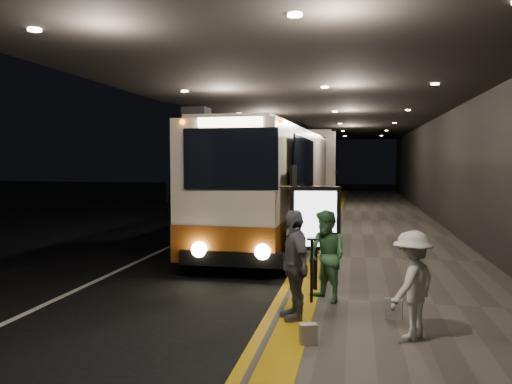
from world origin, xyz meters
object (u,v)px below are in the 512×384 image
(passenger_waiting_grey, at_px, (294,265))
(bag_plain, at_px, (308,334))
(coach_third, at_px, (321,172))
(info_sign, at_px, (316,220))
(coach_second, at_px, (312,172))
(stanchion_post, at_px, (312,271))
(bag_polka, at_px, (394,309))
(passenger_boarding, at_px, (318,221))
(passenger_waiting_green, at_px, (326,256))
(coach_main, at_px, (273,189))
(passenger_waiting_white, at_px, (412,284))

(passenger_waiting_grey, bearing_deg, bag_plain, -7.83)
(coach_third, xyz_separation_m, bag_plain, (2.24, -35.80, -1.39))
(info_sign, bearing_deg, coach_second, 86.50)
(coach_third, relative_size, stanchion_post, 9.97)
(bag_plain, relative_size, stanchion_post, 0.25)
(bag_polka, distance_m, info_sign, 2.35)
(passenger_waiting_grey, xyz_separation_m, info_sign, (0.18, 1.83, 0.48))
(passenger_boarding, height_order, bag_plain, passenger_boarding)
(info_sign, bearing_deg, passenger_waiting_grey, -104.28)
(passenger_boarding, bearing_deg, coach_third, 11.90)
(passenger_boarding, distance_m, bag_plain, 6.39)
(coach_third, height_order, info_sign, coach_third)
(coach_second, height_order, passenger_waiting_grey, coach_second)
(passenger_waiting_green, height_order, passenger_waiting_grey, passenger_waiting_grey)
(coach_main, distance_m, passenger_waiting_grey, 8.47)
(coach_third, xyz_separation_m, bag_polka, (3.45, -34.44, -1.38))
(passenger_waiting_grey, xyz_separation_m, bag_polka, (1.53, 0.30, -0.70))
(bag_polka, bearing_deg, passenger_waiting_green, 144.43)
(passenger_boarding, bearing_deg, info_sign, -168.37)
(info_sign, height_order, stanchion_post, info_sign)
(bag_plain, height_order, stanchion_post, stanchion_post)
(passenger_boarding, bearing_deg, coach_second, 13.51)
(bag_polka, bearing_deg, info_sign, 131.47)
(bag_polka, distance_m, stanchion_post, 1.54)
(passenger_boarding, bearing_deg, passenger_waiting_green, -165.56)
(coach_second, bearing_deg, passenger_boarding, -87.62)
(passenger_waiting_green, bearing_deg, stanchion_post, -104.34)
(passenger_waiting_grey, distance_m, stanchion_post, 1.00)
(passenger_waiting_white, xyz_separation_m, info_sign, (-1.53, 2.32, 0.59))
(passenger_boarding, bearing_deg, bag_polka, -154.45)
(bag_plain, bearing_deg, info_sign, 92.68)
(passenger_waiting_green, bearing_deg, passenger_waiting_grey, -66.72)
(passenger_waiting_grey, distance_m, bag_plain, 1.32)
(bag_polka, relative_size, info_sign, 0.16)
(passenger_waiting_green, distance_m, passenger_waiting_white, 2.03)
(bag_polka, relative_size, bag_plain, 1.12)
(passenger_boarding, relative_size, stanchion_post, 1.64)
(passenger_waiting_white, bearing_deg, passenger_waiting_green, -107.57)
(passenger_waiting_grey, relative_size, info_sign, 0.87)
(info_sign, bearing_deg, coach_main, 97.75)
(coach_third, height_order, passenger_waiting_green, coach_third)
(coach_third, bearing_deg, passenger_waiting_white, -83.56)
(coach_main, relative_size, passenger_waiting_white, 7.63)
(coach_main, relative_size, coach_third, 1.03)
(bag_plain, distance_m, info_sign, 3.12)
(passenger_boarding, xyz_separation_m, passenger_waiting_grey, (0.02, -5.27, -0.06))
(coach_main, xyz_separation_m, coach_second, (0.01, 14.92, 0.24))
(coach_main, height_order, passenger_boarding, coach_main)
(stanchion_post, bearing_deg, info_sign, 90.41)
(coach_second, distance_m, passenger_waiting_white, 23.94)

